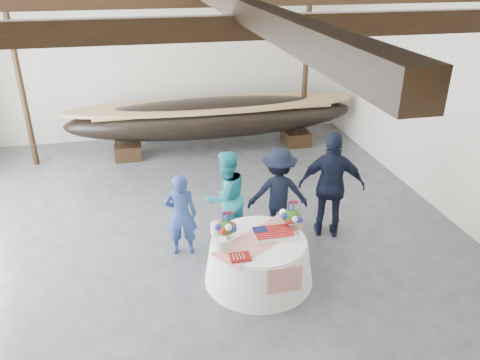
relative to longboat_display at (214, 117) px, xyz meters
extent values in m
cube|color=#3D3D42|center=(-1.05, -4.58, -0.91)|extent=(10.00, 12.00, 0.01)
cube|color=silver|center=(-1.05, 1.42, 1.34)|extent=(10.00, 0.02, 4.50)
cube|color=silver|center=(3.95, -4.58, 1.34)|extent=(0.02, 12.00, 4.50)
cube|color=black|center=(-1.05, -8.08, 3.34)|extent=(9.80, 0.12, 0.18)
cube|color=black|center=(-1.05, -5.58, 3.34)|extent=(9.80, 0.12, 0.18)
cylinder|color=black|center=(-4.55, 0.00, 1.34)|extent=(0.14, 0.14, 4.50)
cylinder|color=black|center=(2.45, 0.00, 1.34)|extent=(0.14, 0.14, 4.50)
cube|color=black|center=(-2.28, 0.00, -0.72)|extent=(0.66, 0.85, 0.38)
cube|color=black|center=(2.28, 0.00, -0.72)|extent=(0.66, 0.85, 0.38)
ellipsoid|color=black|center=(0.00, 0.00, -0.01)|extent=(7.59, 1.52, 1.04)
cube|color=#9E7A4C|center=(0.00, 0.00, 0.28)|extent=(6.07, 1.00, 0.06)
cone|color=white|center=(-0.24, -5.68, -0.55)|extent=(1.74, 1.74, 0.72)
cylinder|color=white|center=(-0.24, -5.68, -0.18)|extent=(1.47, 1.47, 0.04)
cube|color=red|center=(-0.24, -5.68, -0.16)|extent=(1.63, 1.36, 0.01)
cube|color=white|center=(0.00, -5.62, -0.13)|extent=(0.60, 0.40, 0.07)
cylinder|color=white|center=(-0.87, -5.83, -0.07)|extent=(0.18, 0.18, 0.18)
cylinder|color=white|center=(-0.86, -5.36, -0.07)|extent=(0.18, 0.18, 0.18)
cube|color=maroon|center=(-0.63, -6.10, -0.15)|extent=(0.30, 0.24, 0.03)
cone|color=silver|center=(0.33, -5.80, -0.10)|extent=(0.09, 0.09, 0.12)
imported|color=navy|center=(-1.35, -4.65, -0.16)|extent=(0.59, 0.43, 1.50)
imported|color=teal|center=(-0.52, -4.39, -0.04)|extent=(1.04, 0.94, 1.73)
imported|color=black|center=(0.44, -4.43, -0.05)|extent=(1.20, 0.81, 1.72)
imported|color=black|center=(1.37, -4.63, 0.10)|extent=(1.27, 0.84, 2.01)
camera|label=1|loc=(-1.84, -11.63, 3.82)|focal=35.00mm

